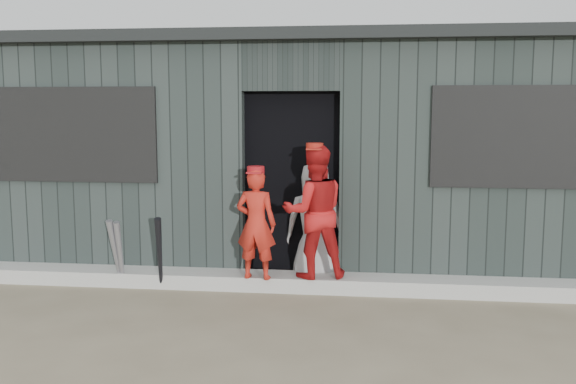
# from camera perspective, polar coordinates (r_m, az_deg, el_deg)

# --- Properties ---
(ground) EXTENTS (80.00, 80.00, 0.00)m
(ground) POSITION_cam_1_polar(r_m,az_deg,el_deg) (4.90, -2.59, -14.51)
(ground) COLOR #6D614B
(ground) RESTS_ON ground
(curb) EXTENTS (8.00, 0.36, 0.15)m
(curb) POSITION_cam_1_polar(r_m,az_deg,el_deg) (6.58, 0.02, -7.98)
(curb) COLOR #A2A29D
(curb) RESTS_ON ground
(bat_left) EXTENTS (0.11, 0.27, 0.73)m
(bat_left) POSITION_cam_1_polar(r_m,az_deg,el_deg) (6.76, -15.09, -5.30)
(bat_left) COLOR gray
(bat_left) RESTS_ON ground
(bat_mid) EXTENTS (0.08, 0.23, 0.71)m
(bat_mid) POSITION_cam_1_polar(r_m,az_deg,el_deg) (6.74, -14.69, -5.41)
(bat_mid) COLOR gray
(bat_mid) RESTS_ON ground
(bat_right) EXTENTS (0.14, 0.32, 0.78)m
(bat_right) POSITION_cam_1_polar(r_m,az_deg,el_deg) (6.52, -11.34, -5.43)
(bat_right) COLOR black
(bat_right) RESTS_ON ground
(player_red_left) EXTENTS (0.43, 0.30, 1.09)m
(player_red_left) POSITION_cam_1_polar(r_m,az_deg,el_deg) (6.32, -2.85, -2.87)
(player_red_left) COLOR red
(player_red_left) RESTS_ON curb
(player_red_right) EXTENTS (0.75, 0.65, 1.32)m
(player_red_right) POSITION_cam_1_polar(r_m,az_deg,el_deg) (6.35, 2.35, -1.78)
(player_red_right) COLOR #B51616
(player_red_right) RESTS_ON curb
(player_grey_back) EXTENTS (0.64, 0.43, 1.28)m
(player_grey_back) POSITION_cam_1_polar(r_m,az_deg,el_deg) (6.70, 2.46, -2.77)
(player_grey_back) COLOR #A3A3A3
(player_grey_back) RESTS_ON ground
(dugout) EXTENTS (8.30, 3.30, 2.62)m
(dugout) POSITION_cam_1_polar(r_m,az_deg,el_deg) (8.04, 1.45, 3.63)
(dugout) COLOR black
(dugout) RESTS_ON ground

